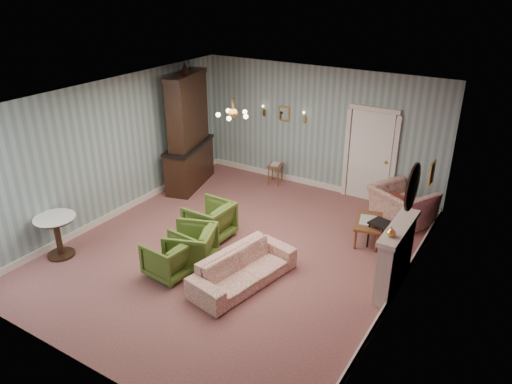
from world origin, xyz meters
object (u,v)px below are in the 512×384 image
Objects in this scene: wingback_chair at (402,200)px; olive_chair_c at (209,219)px; fireplace at (395,257)px; coffee_table at (368,231)px; dresser at (188,128)px; side_table_black at (379,235)px; sofa_chintz at (243,263)px; olive_chair_a at (169,256)px; olive_chair_b at (191,245)px; pedestal_table at (58,236)px.

olive_chair_c is at bearing 69.66° from wingback_chair.
coffee_table is (-0.87, 1.23, -0.36)m from fireplace.
dresser is 4.81m from coffee_table.
wingback_chair is at bearing 88.75° from side_table_black.
coffee_table is (1.29, 2.44, -0.16)m from sofa_chintz.
wingback_chair is at bearing -12.89° from sofa_chintz.
sofa_chintz reaches higher than olive_chair_a.
wingback_chair is at bearing 123.01° from olive_chair_b.
dresser is at bearing 174.52° from side_table_black.
olive_chair_c is at bearing -175.70° from fireplace.
olive_chair_b is (0.13, 0.44, 0.04)m from olive_chair_a.
olive_chair_a reaches higher than coffee_table.
dresser is 2.07× the size of fireplace.
olive_chair_c is 0.28× the size of dresser.
side_table_black is 5.95m from pedestal_table.
olive_chair_a is 0.91× the size of pedestal_table.
side_table_black is (2.66, 2.32, -0.13)m from olive_chair_b.
fireplace is (5.51, -1.57, -0.87)m from dresser.
olive_chair_b reaches higher than side_table_black.
pedestal_table is (-4.94, -4.62, -0.10)m from wingback_chair.
pedestal_table is at bearing -143.02° from coffee_table.
sofa_chintz is 3.54× the size of side_table_black.
pedestal_table is at bearing -145.65° from side_table_black.
wingback_chair is 2.10× the size of side_table_black.
sofa_chintz is at bearing 115.90° from olive_chair_a.
fireplace is at bearing -30.87° from dresser.
pedestal_table is (0.00, -3.83, -1.05)m from dresser.
olive_chair_c is 3.98m from wingback_chair.
olive_chair_c is 2.87m from dresser.
olive_chair_c is at bearing 45.61° from pedestal_table.
olive_chair_c is 1.68m from sofa_chintz.
dresser is at bearing -161.31° from olive_chair_b.
dresser reaches higher than olive_chair_c.
wingback_chair is 1.29m from side_table_black.
dresser is at bearing 164.10° from fireplace.
coffee_table is at bearing 153.34° from side_table_black.
olive_chair_b is at bearing 81.53° from wingback_chair.
wingback_chair is (1.59, 3.57, 0.12)m from sofa_chintz.
olive_chair_b is at bearing -138.82° from side_table_black.
olive_chair_b is 3.53m from side_table_black.
fireplace reaches higher than wingback_chair.
dresser is 5.28× the size of side_table_black.
olive_chair_a is 0.64× the size of wingback_chair.
sofa_chintz is 2.21× the size of coffee_table.
dresser is at bearing 37.45° from wingback_chair.
olive_chair_c is at bearing -150.81° from coffee_table.
olive_chair_a is at bearing -153.79° from fireplace.
wingback_chair is 6.77m from pedestal_table.
fireplace is (2.17, 1.20, 0.20)m from sofa_chintz.
fireplace is at bearing -49.78° from sofa_chintz.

